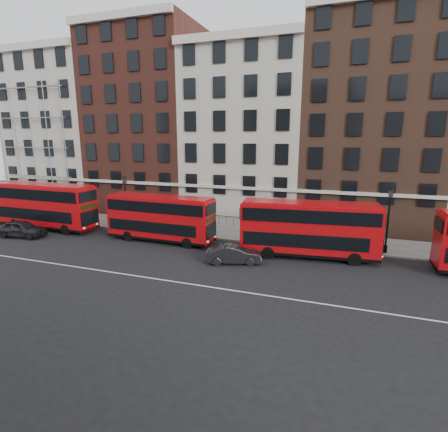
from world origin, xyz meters
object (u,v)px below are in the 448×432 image
(bus_b, at_px, (160,217))
(car_rear, at_px, (22,229))
(bus_a, at_px, (45,205))
(bus_c, at_px, (308,228))
(car_front, at_px, (234,254))

(bus_b, xyz_separation_m, car_rear, (-13.12, -3.17, -1.44))
(bus_a, relative_size, bus_b, 1.12)
(bus_c, height_order, car_front, bus_c)
(bus_a, height_order, car_rear, bus_a)
(bus_b, bearing_deg, car_rear, -164.88)
(bus_c, xyz_separation_m, car_rear, (-26.17, -3.16, -1.57))
(car_front, bearing_deg, bus_a, 62.06)
(bus_c, xyz_separation_m, car_front, (-5.05, -3.18, -1.68))
(bus_c, distance_m, car_front, 6.20)
(bus_c, bearing_deg, car_rear, -179.34)
(bus_a, bearing_deg, bus_c, 1.39)
(bus_a, height_order, bus_b, bus_a)
(bus_a, height_order, bus_c, bus_a)
(car_rear, bearing_deg, bus_b, -83.99)
(bus_c, distance_m, car_rear, 26.40)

